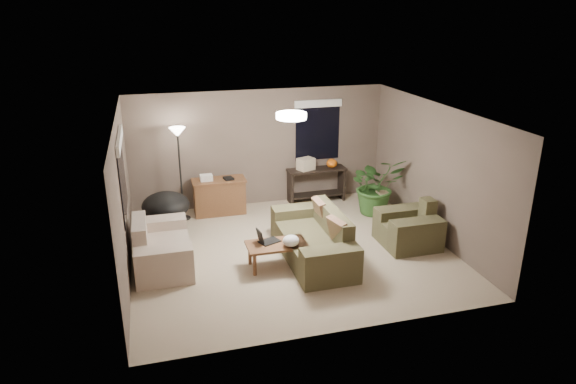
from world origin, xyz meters
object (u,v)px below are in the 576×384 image
object	(u,v)px
loveseat	(161,249)
cat_scratching_post	(382,205)
main_sofa	(315,242)
desk	(219,196)
console_table	(316,182)
floor_lamp	(178,143)
papasan_chair	(166,210)
armchair	(409,229)
houseplant	(376,191)
coffee_table	(277,247)

from	to	relation	value
loveseat	cat_scratching_post	size ratio (longest dim) A/B	3.20
main_sofa	desk	world-z (taller)	main_sofa
loveseat	console_table	distance (m)	4.12
floor_lamp	cat_scratching_post	size ratio (longest dim) A/B	3.82
papasan_chair	armchair	bearing A→B (deg)	-22.16
loveseat	papasan_chair	world-z (taller)	loveseat
loveseat	main_sofa	bearing A→B (deg)	-8.87
loveseat	console_table	world-z (taller)	loveseat
main_sofa	houseplant	distance (m)	2.46
floor_lamp	loveseat	bearing A→B (deg)	-104.93
coffee_table	houseplant	bearing A→B (deg)	34.28
main_sofa	console_table	world-z (taller)	main_sofa
armchair	coffee_table	xyz separation A→B (m)	(-2.53, -0.19, 0.06)
armchair	cat_scratching_post	xyz separation A→B (m)	(0.15, 1.44, -0.08)
desk	console_table	bearing A→B (deg)	4.26
coffee_table	console_table	bearing A→B (deg)	59.80
papasan_chair	floor_lamp	xyz separation A→B (m)	(0.35, 0.59, 1.13)
loveseat	papasan_chair	bearing A→B (deg)	82.83
console_table	floor_lamp	size ratio (longest dim) A/B	0.68
coffee_table	console_table	size ratio (longest dim) A/B	0.77
houseplant	loveseat	bearing A→B (deg)	-164.91
console_table	floor_lamp	bearing A→B (deg)	-174.98
main_sofa	houseplant	xyz separation A→B (m)	(1.86, 1.60, 0.19)
armchair	floor_lamp	world-z (taller)	floor_lamp
loveseat	armchair	size ratio (longest dim) A/B	1.60
coffee_table	cat_scratching_post	distance (m)	3.13
main_sofa	papasan_chair	bearing A→B (deg)	143.95
coffee_table	desk	distance (m)	2.66
console_table	cat_scratching_post	world-z (taller)	console_table
armchair	cat_scratching_post	distance (m)	1.45
main_sofa	papasan_chair	distance (m)	2.99
desk	main_sofa	bearing A→B (deg)	-62.06
loveseat	desk	distance (m)	2.41
armchair	coffee_table	size ratio (longest dim) A/B	1.00
loveseat	floor_lamp	world-z (taller)	floor_lamp
houseplant	coffee_table	bearing A→B (deg)	-145.72
coffee_table	papasan_chair	distance (m)	2.56
coffee_table	desk	world-z (taller)	desk
armchair	houseplant	distance (m)	1.58
houseplant	cat_scratching_post	size ratio (longest dim) A/B	2.47
houseplant	console_table	bearing A→B (deg)	133.85
desk	papasan_chair	xyz separation A→B (m)	(-1.11, -0.69, 0.09)
armchair	main_sofa	bearing A→B (deg)	-178.87
main_sofa	floor_lamp	bearing A→B (deg)	131.30
main_sofa	floor_lamp	size ratio (longest dim) A/B	1.15
armchair	desk	size ratio (longest dim) A/B	0.91
loveseat	papasan_chair	size ratio (longest dim) A/B	1.71
houseplant	armchair	bearing A→B (deg)	-91.81
main_sofa	armchair	bearing A→B (deg)	1.13
desk	console_table	size ratio (longest dim) A/B	0.85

